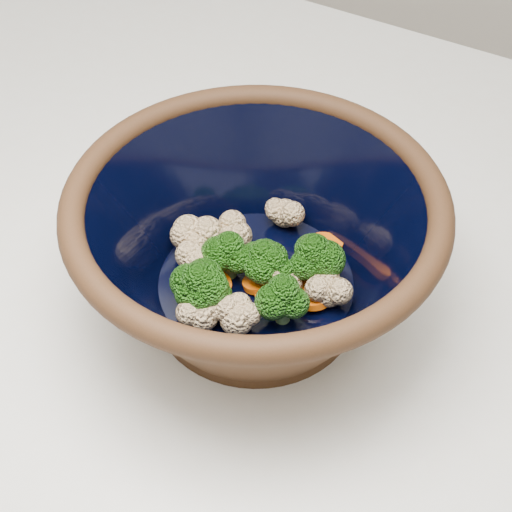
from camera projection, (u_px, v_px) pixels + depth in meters
mixing_bowl at (256, 245)px, 0.58m from camera, size 0.37×0.37×0.13m
vegetable_pile at (250, 270)px, 0.59m from camera, size 0.15×0.17×0.06m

